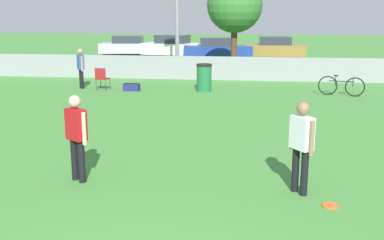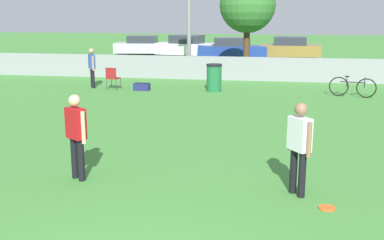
{
  "view_description": "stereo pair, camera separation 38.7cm",
  "coord_description": "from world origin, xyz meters",
  "px_view_note": "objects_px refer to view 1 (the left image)",
  "views": [
    {
      "loc": [
        1.27,
        -4.26,
        3.24
      ],
      "look_at": [
        0.06,
        5.12,
        1.05
      ],
      "focal_mm": 45.0,
      "sensor_mm": 36.0,
      "label": 1
    },
    {
      "loc": [
        1.66,
        -4.2,
        3.24
      ],
      "look_at": [
        0.06,
        5.12,
        1.05
      ],
      "focal_mm": 45.0,
      "sensor_mm": 36.0,
      "label": 2
    }
  ],
  "objects_px": {
    "trash_bin": "(204,78)",
    "gear_bag_sideline": "(132,87)",
    "parked_car_white": "(173,46)",
    "folding_chair_sideline": "(102,77)",
    "parked_car_tan": "(275,48)",
    "spectator_in_blue": "(81,66)",
    "frisbee_disc": "(330,206)",
    "player_receiver_white": "(301,141)",
    "bicycle_sideline": "(341,86)",
    "parked_car_blue": "(217,49)",
    "tree_near_pole": "(235,5)",
    "player_thrower_red": "(76,132)",
    "parked_car_silver": "(128,46)"
  },
  "relations": [
    {
      "from": "trash_bin",
      "to": "gear_bag_sideline",
      "type": "xyz_separation_m",
      "value": [
        -2.93,
        -0.29,
        -0.41
      ]
    },
    {
      "from": "trash_bin",
      "to": "parked_car_white",
      "type": "height_order",
      "value": "parked_car_white"
    },
    {
      "from": "folding_chair_sideline",
      "to": "parked_car_tan",
      "type": "bearing_deg",
      "value": -110.45
    },
    {
      "from": "spectator_in_blue",
      "to": "folding_chair_sideline",
      "type": "distance_m",
      "value": 1.1
    },
    {
      "from": "folding_chair_sideline",
      "to": "frisbee_disc",
      "type": "bearing_deg",
      "value": 131.91
    },
    {
      "from": "folding_chair_sideline",
      "to": "player_receiver_white",
      "type": "bearing_deg",
      "value": 131.52
    },
    {
      "from": "folding_chair_sideline",
      "to": "bicycle_sideline",
      "type": "relative_size",
      "value": 0.54
    },
    {
      "from": "trash_bin",
      "to": "parked_car_blue",
      "type": "xyz_separation_m",
      "value": [
        -0.42,
        12.42,
        0.13
      ]
    },
    {
      "from": "parked_car_white",
      "to": "player_receiver_white",
      "type": "bearing_deg",
      "value": -65.69
    },
    {
      "from": "tree_near_pole",
      "to": "spectator_in_blue",
      "type": "distance_m",
      "value": 8.92
    },
    {
      "from": "player_receiver_white",
      "to": "frisbee_disc",
      "type": "bearing_deg",
      "value": 4.01
    },
    {
      "from": "tree_near_pole",
      "to": "parked_car_white",
      "type": "distance_m",
      "value": 9.47
    },
    {
      "from": "player_thrower_red",
      "to": "parked_car_tan",
      "type": "height_order",
      "value": "player_thrower_red"
    },
    {
      "from": "gear_bag_sideline",
      "to": "parked_car_tan",
      "type": "xyz_separation_m",
      "value": [
        6.24,
        13.94,
        0.56
      ]
    },
    {
      "from": "player_thrower_red",
      "to": "parked_car_blue",
      "type": "distance_m",
      "value": 23.1
    },
    {
      "from": "parked_car_white",
      "to": "bicycle_sideline",
      "type": "bearing_deg",
      "value": -48.39
    },
    {
      "from": "trash_bin",
      "to": "bicycle_sideline",
      "type": "bearing_deg",
      "value": -4.05
    },
    {
      "from": "gear_bag_sideline",
      "to": "parked_car_silver",
      "type": "xyz_separation_m",
      "value": [
        -4.08,
        14.99,
        0.52
      ]
    },
    {
      "from": "spectator_in_blue",
      "to": "gear_bag_sideline",
      "type": "height_order",
      "value": "spectator_in_blue"
    },
    {
      "from": "tree_near_pole",
      "to": "parked_car_tan",
      "type": "relative_size",
      "value": 1.21
    },
    {
      "from": "folding_chair_sideline",
      "to": "parked_car_blue",
      "type": "bearing_deg",
      "value": -98.67
    },
    {
      "from": "parked_car_blue",
      "to": "parked_car_tan",
      "type": "distance_m",
      "value": 3.93
    },
    {
      "from": "player_receiver_white",
      "to": "frisbee_disc",
      "type": "xyz_separation_m",
      "value": [
        0.47,
        -0.55,
        -0.96
      ]
    },
    {
      "from": "parked_car_white",
      "to": "spectator_in_blue",
      "type": "bearing_deg",
      "value": -86.53
    },
    {
      "from": "bicycle_sideline",
      "to": "parked_car_tan",
      "type": "height_order",
      "value": "parked_car_tan"
    },
    {
      "from": "trash_bin",
      "to": "parked_car_silver",
      "type": "height_order",
      "value": "parked_car_silver"
    },
    {
      "from": "tree_near_pole",
      "to": "parked_car_blue",
      "type": "relative_size",
      "value": 1.06
    },
    {
      "from": "bicycle_sideline",
      "to": "parked_car_blue",
      "type": "bearing_deg",
      "value": 128.68
    },
    {
      "from": "tree_near_pole",
      "to": "spectator_in_blue",
      "type": "relative_size",
      "value": 2.95
    },
    {
      "from": "player_thrower_red",
      "to": "folding_chair_sideline",
      "type": "distance_m",
      "value": 10.8
    },
    {
      "from": "frisbee_disc",
      "to": "trash_bin",
      "type": "bearing_deg",
      "value": 106.35
    },
    {
      "from": "player_thrower_red",
      "to": "parked_car_tan",
      "type": "distance_m",
      "value": 24.76
    },
    {
      "from": "parked_car_silver",
      "to": "gear_bag_sideline",
      "type": "bearing_deg",
      "value": -81.78
    },
    {
      "from": "trash_bin",
      "to": "parked_car_silver",
      "type": "bearing_deg",
      "value": 115.49
    },
    {
      "from": "spectator_in_blue",
      "to": "parked_car_silver",
      "type": "xyz_separation_m",
      "value": [
        -1.87,
        14.69,
        -0.29
      ]
    },
    {
      "from": "player_receiver_white",
      "to": "bicycle_sideline",
      "type": "xyz_separation_m",
      "value": [
        2.45,
        10.4,
        -0.6
      ]
    },
    {
      "from": "player_thrower_red",
      "to": "parked_car_silver",
      "type": "height_order",
      "value": "player_thrower_red"
    },
    {
      "from": "parked_car_silver",
      "to": "parked_car_blue",
      "type": "bearing_deg",
      "value": -26.19
    },
    {
      "from": "trash_bin",
      "to": "gear_bag_sideline",
      "type": "bearing_deg",
      "value": -174.44
    },
    {
      "from": "spectator_in_blue",
      "to": "trash_bin",
      "type": "relative_size",
      "value": 1.51
    },
    {
      "from": "gear_bag_sideline",
      "to": "parked_car_silver",
      "type": "bearing_deg",
      "value": 105.23
    },
    {
      "from": "player_thrower_red",
      "to": "parked_car_white",
      "type": "relative_size",
      "value": 0.39
    },
    {
      "from": "player_receiver_white",
      "to": "parked_car_blue",
      "type": "bearing_deg",
      "value": 151.11
    },
    {
      "from": "parked_car_white",
      "to": "folding_chair_sideline",
      "type": "bearing_deg",
      "value": -82.52
    },
    {
      "from": "folding_chair_sideline",
      "to": "parked_car_silver",
      "type": "distance_m",
      "value": 15.24
    },
    {
      "from": "spectator_in_blue",
      "to": "parked_car_blue",
      "type": "relative_size",
      "value": 0.36
    },
    {
      "from": "trash_bin",
      "to": "parked_car_silver",
      "type": "relative_size",
      "value": 0.26
    },
    {
      "from": "parked_car_blue",
      "to": "parked_car_tan",
      "type": "height_order",
      "value": "parked_car_tan"
    },
    {
      "from": "parked_car_blue",
      "to": "parked_car_tan",
      "type": "xyz_separation_m",
      "value": [
        3.73,
        1.24,
        0.02
      ]
    },
    {
      "from": "tree_near_pole",
      "to": "player_receiver_white",
      "type": "height_order",
      "value": "tree_near_pole"
    }
  ]
}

